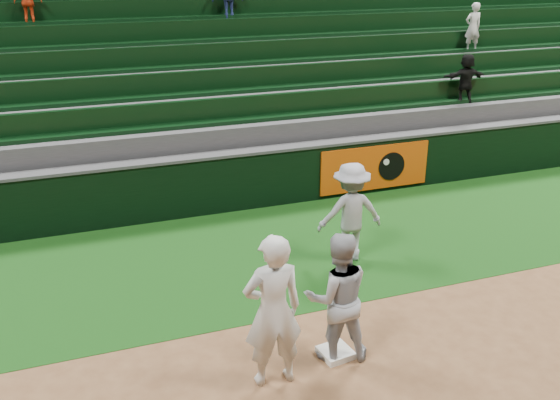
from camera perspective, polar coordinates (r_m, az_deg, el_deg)
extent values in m
plane|color=brown|center=(8.94, 6.32, -12.88)|extent=(70.00, 70.00, 0.00)
cube|color=#0E360D|center=(11.32, -0.26, -4.71)|extent=(36.00, 4.20, 0.01)
cube|color=white|center=(8.66, 5.10, -13.73)|extent=(0.46, 0.46, 0.09)
imported|color=silver|center=(7.66, -0.66, -10.12)|extent=(0.75, 0.50, 2.04)
imported|color=#A4A8AF|center=(8.19, 5.26, -8.85)|extent=(0.99, 0.83, 1.81)
imported|color=#9DA0AA|center=(10.76, 6.47, -1.12)|extent=(1.20, 0.77, 1.77)
cube|color=black|center=(13.01, -3.49, 1.76)|extent=(36.00, 0.35, 1.20)
cube|color=#D84C0A|center=(13.93, 8.67, 2.93)|extent=(2.60, 0.05, 1.00)
cylinder|color=black|center=(14.09, 10.17, 3.06)|extent=(0.64, 0.02, 0.64)
cylinder|color=white|center=(13.96, 9.70, 3.44)|extent=(0.14, 0.02, 0.14)
cube|color=#424244|center=(12.81, -3.56, 4.37)|extent=(36.00, 0.40, 0.06)
cube|color=#3A3A3D|center=(13.59, -4.38, 3.65)|extent=(36.00, 0.85, 1.65)
cube|color=black|center=(13.53, -4.81, 8.29)|extent=(36.00, 0.14, 0.50)
cube|color=black|center=(13.42, -4.59, 7.26)|extent=(36.00, 0.45, 0.08)
cube|color=#3A3A3D|center=(14.31, -5.33, 5.51)|extent=(36.00, 0.85, 2.10)
cube|color=black|center=(14.24, -5.78, 10.80)|extent=(36.00, 0.14, 0.50)
cube|color=black|center=(14.12, -5.58, 9.85)|extent=(36.00, 0.45, 0.08)
cube|color=#3A3A3D|center=(15.04, -6.19, 7.19)|extent=(36.00, 0.85, 2.55)
cube|color=black|center=(14.98, -6.68, 13.07)|extent=(36.00, 0.14, 0.50)
cube|color=black|center=(14.85, -6.48, 12.18)|extent=(36.00, 0.45, 0.08)
cube|color=#3A3A3D|center=(15.79, -6.98, 8.71)|extent=(36.00, 0.85, 3.00)
cube|color=black|center=(15.74, -7.50, 15.12)|extent=(36.00, 0.14, 0.50)
cube|color=black|center=(15.60, -7.32, 14.29)|extent=(36.00, 0.45, 0.08)
cube|color=#3A3A3D|center=(16.56, -7.70, 10.09)|extent=(36.00, 0.85, 3.45)
cube|color=black|center=(16.52, -8.26, 16.97)|extent=(36.00, 0.14, 0.50)
cube|color=black|center=(16.37, -8.09, 16.20)|extent=(36.00, 0.45, 0.08)
cube|color=#3A3A3D|center=(17.33, -8.36, 11.35)|extent=(36.00, 0.85, 3.90)
cube|color=#3A3A3D|center=(18.11, -8.96, 12.49)|extent=(36.00, 0.85, 4.35)
imported|color=red|center=(15.86, -22.04, 16.47)|extent=(0.65, 0.37, 1.05)
imported|color=black|center=(15.67, 16.63, 10.61)|extent=(1.10, 0.41, 1.17)
imported|color=silver|center=(17.65, 17.22, 14.85)|extent=(0.47, 0.32, 1.25)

